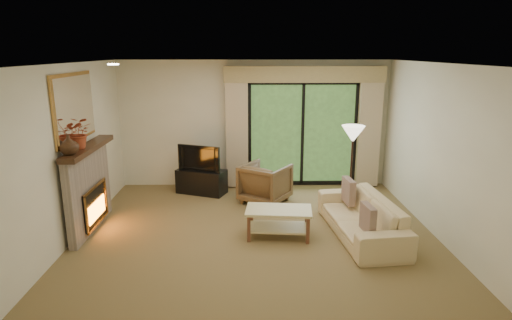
{
  "coord_description": "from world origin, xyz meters",
  "views": [
    {
      "loc": [
        -0.12,
        -6.23,
        2.78
      ],
      "look_at": [
        0.0,
        0.3,
        1.1
      ],
      "focal_mm": 30.0,
      "sensor_mm": 36.0,
      "label": 1
    }
  ],
  "objects_px": {
    "armchair": "(265,183)",
    "coffee_table": "(279,223)",
    "sofa": "(361,217)",
    "media_console": "(202,181)"
  },
  "relations": [
    {
      "from": "armchair",
      "to": "media_console",
      "type": "bearing_deg",
      "value": 9.5
    },
    {
      "from": "armchair",
      "to": "sofa",
      "type": "height_order",
      "value": "armchair"
    },
    {
      "from": "armchair",
      "to": "coffee_table",
      "type": "relative_size",
      "value": 0.82
    },
    {
      "from": "armchair",
      "to": "coffee_table",
      "type": "distance_m",
      "value": 1.58
    },
    {
      "from": "media_console",
      "to": "coffee_table",
      "type": "height_order",
      "value": "media_console"
    },
    {
      "from": "armchair",
      "to": "coffee_table",
      "type": "bearing_deg",
      "value": 128.0
    },
    {
      "from": "sofa",
      "to": "coffee_table",
      "type": "height_order",
      "value": "sofa"
    },
    {
      "from": "armchair",
      "to": "sofa",
      "type": "xyz_separation_m",
      "value": [
        1.41,
        -1.53,
        -0.07
      ]
    },
    {
      "from": "coffee_table",
      "to": "armchair",
      "type": "bearing_deg",
      "value": 100.7
    },
    {
      "from": "media_console",
      "to": "armchair",
      "type": "distance_m",
      "value": 1.37
    }
  ]
}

